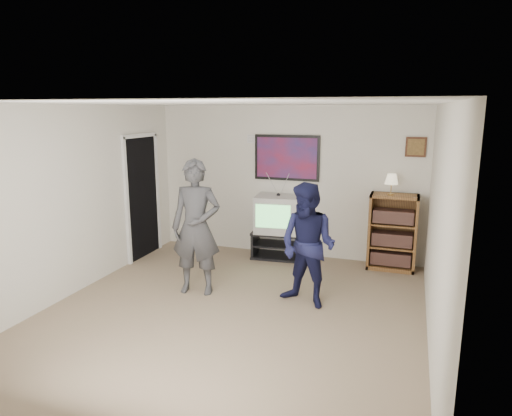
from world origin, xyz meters
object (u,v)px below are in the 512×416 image
Objects in this scene: crt_television at (278,214)px; person_tall at (196,227)px; media_stand at (280,245)px; person_short at (308,245)px; bookshelf at (392,232)px.

crt_television is 0.39× the size of person_tall.
media_stand is 0.52× the size of person_tall.
person_short is at bearing -69.16° from crt_television.
person_short is at bearing -68.61° from media_stand.
bookshelf is 0.65× the size of person_tall.
person_tall is at bearing -115.92° from crt_television.
media_stand is 1.97m from person_short.
person_tall reaches higher than bookshelf.
person_short reaches higher than media_stand.
crt_television is at bearing 174.99° from media_stand.
person_short reaches higher than crt_television.
crt_television is at bearing -178.42° from bookshelf.
crt_television reaches higher than media_stand.
person_tall is at bearing -159.37° from person_short.
person_short is (-0.94, -1.74, 0.20)m from bookshelf.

